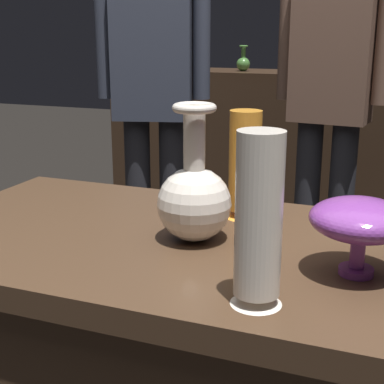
{
  "coord_description": "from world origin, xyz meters",
  "views": [
    {
      "loc": [
        0.4,
        -1.01,
        1.21
      ],
      "look_at": [
        0.0,
        -0.0,
        0.9
      ],
      "focal_mm": 52.95,
      "sensor_mm": 36.0,
      "label": 1
    }
  ],
  "objects": [
    {
      "name": "vase_tall_behind",
      "position": [
        0.33,
        -0.06,
        0.9
      ],
      "size": [
        0.17,
        0.17,
        0.14
      ],
      "color": "#7A388E",
      "rests_on": "display_plinth"
    },
    {
      "name": "shelf_vase_left",
      "position": [
        -0.52,
        2.16,
        1.04
      ],
      "size": [
        0.08,
        0.08,
        0.14
      ],
      "color": "#477A38",
      "rests_on": "back_display_shelf"
    },
    {
      "name": "shelf_vase_far_left",
      "position": [
        -1.04,
        2.25,
        1.05
      ],
      "size": [
        0.09,
        0.09,
        0.08
      ],
      "color": "#7A388E",
      "rests_on": "back_display_shelf"
    },
    {
      "name": "back_display_shelf",
      "position": [
        0.0,
        2.2,
        0.49
      ],
      "size": [
        2.6,
        0.4,
        0.99
      ],
      "color": "#382619",
      "rests_on": "ground_plane"
    },
    {
      "name": "shelf_vase_center",
      "position": [
        0.0,
        2.13,
        1.08
      ],
      "size": [
        0.07,
        0.07,
        0.18
      ],
      "color": "#2D429E",
      "rests_on": "back_display_shelf"
    },
    {
      "name": "visitor_near_left",
      "position": [
        -0.61,
        1.14,
        1.03
      ],
      "size": [
        0.45,
        0.26,
        1.73
      ],
      "rotation": [
        0.0,
        0.0,
        3.42
      ],
      "color": "#232328",
      "rests_on": "ground_plane"
    },
    {
      "name": "vase_centerpiece",
      "position": [
        0.01,
        -0.0,
        0.89
      ],
      "size": [
        0.15,
        0.15,
        0.28
      ],
      "color": "silver",
      "rests_on": "display_plinth"
    },
    {
      "name": "vase_right_accent",
      "position": [
        0.2,
        -0.23,
        0.93
      ],
      "size": [
        0.08,
        0.08,
        0.27
      ],
      "color": "silver",
      "rests_on": "display_plinth"
    },
    {
      "name": "visitor_center_back",
      "position": [
        0.07,
        1.42,
        1.01
      ],
      "size": [
        0.47,
        0.22,
        1.7
      ],
      "rotation": [
        0.0,
        0.0,
        3.02
      ],
      "color": "#232328",
      "rests_on": "ground_plane"
    },
    {
      "name": "vase_left_accent",
      "position": [
        0.06,
        0.18,
        0.92
      ],
      "size": [
        0.09,
        0.09,
        0.24
      ],
      "color": "orange",
      "rests_on": "display_plinth"
    }
  ]
}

